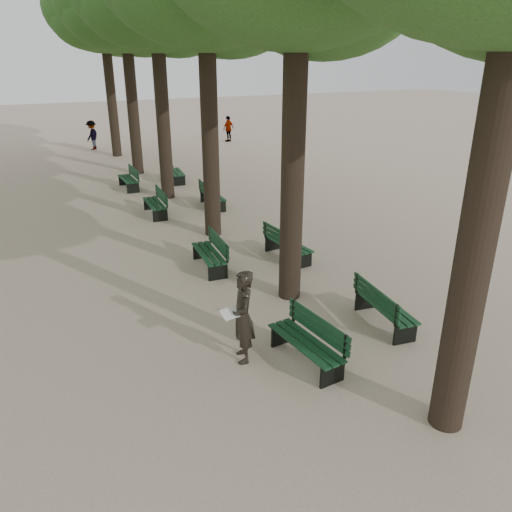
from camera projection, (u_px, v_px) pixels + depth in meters
name	position (u px, v px, depth m)	size (l,w,h in m)	color
ground	(299.00, 379.00, 9.00)	(120.00, 120.00, 0.00)	#BCA58E
tree_central_5	(102.00, 8.00, 25.87)	(6.00, 6.00, 9.95)	#33261C
bench_left_0	(306.00, 350.00, 9.38)	(0.73, 1.84, 0.92)	black
bench_left_1	(209.00, 259.00, 13.54)	(0.73, 1.84, 0.92)	black
bench_left_2	(155.00, 208.00, 18.05)	(0.67, 1.83, 0.92)	black
bench_left_3	(129.00, 183.00, 21.58)	(0.58, 1.80, 0.92)	black
bench_right_0	(384.00, 314.00, 10.70)	(0.80, 1.86, 0.92)	black
bench_right_1	(288.00, 250.00, 14.21)	(0.72, 1.84, 0.92)	black
bench_right_2	(213.00, 200.00, 19.03)	(0.69, 1.84, 0.92)	black
bench_right_3	(176.00, 176.00, 22.80)	(0.81, 1.86, 0.92)	black
man_with_map	(243.00, 317.00, 9.26)	(0.70, 0.80, 1.83)	black
pedestrian_b	(92.00, 135.00, 30.33)	(1.12, 0.35, 1.73)	#262628
pedestrian_c	(228.00, 129.00, 33.14)	(0.98, 0.33, 1.67)	#262628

